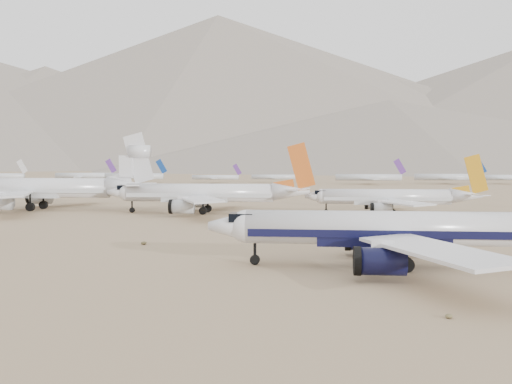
% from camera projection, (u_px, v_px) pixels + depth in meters
% --- Properties ---
extents(ground, '(7000.00, 7000.00, 0.00)m').
position_uv_depth(ground, '(324.00, 263.00, 80.01)').
color(ground, '#7D6249').
rests_on(ground, ground).
extents(main_airliner, '(52.15, 50.94, 18.40)m').
position_uv_depth(main_airliner, '(409.00, 230.00, 76.00)').
color(main_airliner, silver).
rests_on(main_airliner, ground).
extents(row2_gold_tail, '(45.87, 44.86, 16.33)m').
position_uv_depth(row2_gold_tail, '(393.00, 197.00, 153.73)').
color(row2_gold_tail, silver).
rests_on(row2_gold_tail, ground).
extents(row2_orange_tail, '(54.66, 53.47, 19.50)m').
position_uv_depth(row2_orange_tail, '(208.00, 194.00, 156.48)').
color(row2_orange_tail, silver).
rests_on(row2_orange_tail, ground).
extents(row2_white_trijet, '(64.22, 62.77, 22.76)m').
position_uv_depth(row2_white_trijet, '(42.00, 188.00, 167.31)').
color(row2_white_trijet, silver).
rests_on(row2_white_trijet, ground).
extents(distant_storage_row, '(556.83, 65.03, 14.64)m').
position_uv_depth(distant_storage_row, '(349.00, 177.00, 376.17)').
color(distant_storage_row, silver).
rests_on(distant_storage_row, ground).
extents(mountain_range, '(7354.00, 3024.00, 470.00)m').
position_uv_depth(mountain_range, '(338.00, 103.00, 1700.28)').
color(mountain_range, slate).
rests_on(mountain_range, ground).
extents(desert_scrub, '(233.60, 121.67, 0.63)m').
position_uv_depth(desert_scrub, '(131.00, 293.00, 60.34)').
color(desert_scrub, brown).
rests_on(desert_scrub, ground).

